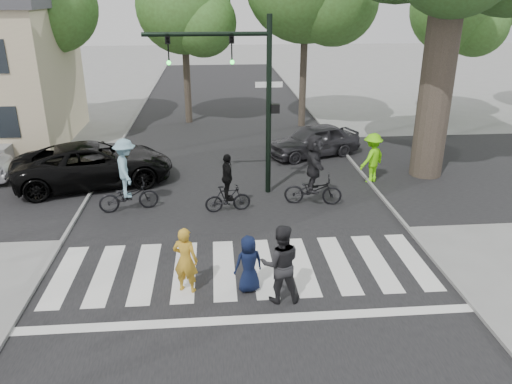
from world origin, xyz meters
The scene contains 18 objects.
ground centered at (0.00, 0.00, 0.00)m, with size 120.00×120.00×0.00m, color gray.
road_stem centered at (0.00, 5.00, 0.01)m, with size 10.00×70.00×0.01m, color black.
road_cross centered at (0.00, 8.00, 0.01)m, with size 70.00×10.00×0.01m, color black.
curb_left centered at (-5.05, 5.00, 0.05)m, with size 0.10×70.00×0.10m, color gray.
curb_right centered at (5.05, 5.00, 0.05)m, with size 0.10×70.00×0.10m, color gray.
crosswalk centered at (0.00, 0.66, 0.01)m, with size 10.00×3.85×0.01m.
traffic_signal centered at (0.35, 6.20, 3.90)m, with size 4.45×0.29×6.00m.
bg_tree_2 centered at (-1.76, 16.62, 5.78)m, with size 5.04×4.80×8.40m.
bg_tree_4 centered at (12.23, 16.12, 5.64)m, with size 4.83×4.60×8.15m.
pedestrian_woman centered at (-1.40, 0.08, 0.82)m, with size 0.60×0.39×1.65m, color gold.
pedestrian_child centered at (0.07, -0.02, 0.71)m, with size 0.69×0.45×1.41m, color black.
pedestrian_adult centered at (0.76, -0.48, 0.94)m, with size 0.92×0.71×1.89m, color black.
cyclist_left centered at (-3.47, 5.00, 1.04)m, with size 1.99×1.36×2.40m.
cyclist_mid centered at (-0.27, 4.64, 0.80)m, with size 1.52×0.94×1.94m.
cyclist_right centered at (2.58, 5.01, 1.08)m, with size 1.99×1.85×2.42m.
car_suv centered at (-5.05, 7.53, 0.78)m, with size 2.59×5.63×1.56m, color black.
car_grey centered at (3.62, 10.26, 0.69)m, with size 1.62×4.03×1.37m, color #313035.
bystander_hivis centered at (5.14, 6.90, 0.93)m, with size 1.21×0.69×1.87m, color #73EF0E.
Camera 1 is at (-0.63, -10.20, 6.62)m, focal length 35.00 mm.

